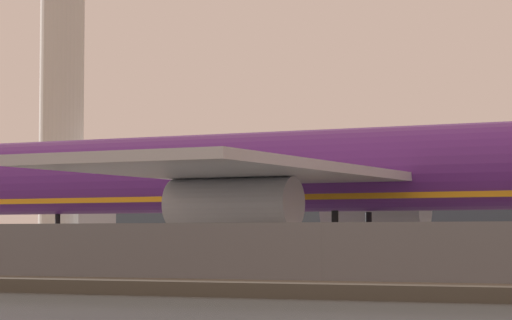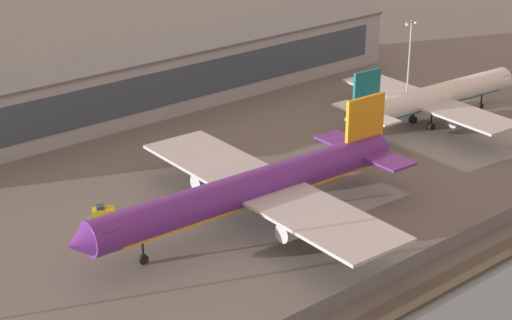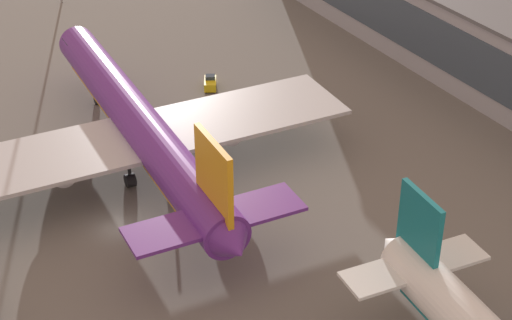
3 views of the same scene
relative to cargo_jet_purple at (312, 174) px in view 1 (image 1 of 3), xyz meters
name	(u,v)px [view 1 (image 1 of 3)]	position (x,y,z in m)	size (l,w,h in m)	color
ground_plane	(438,278)	(9.43, -7.00, -5.64)	(500.00, 500.00, 0.00)	#66635E
shoreline_seawall	(275,289)	(9.43, -27.50, -5.39)	(320.00, 3.00, 0.50)	#474238
perimeter_fence	(322,257)	(9.43, -23.00, -4.35)	(280.00, 0.10, 2.57)	slate
cargo_jet_purple	(312,174)	(0.00, 0.00, 0.00)	(54.99, 47.64, 14.78)	#602889
baggage_tug	(206,253)	(-14.81, 16.05, -4.83)	(3.58, 2.91, 1.80)	yellow
control_tower	(63,18)	(-51.23, 51.89, 21.57)	(10.12, 10.12, 48.49)	beige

